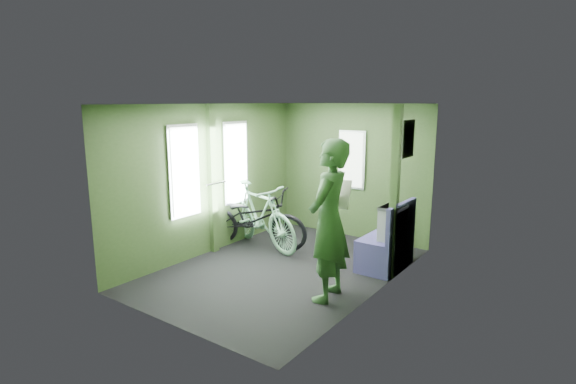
# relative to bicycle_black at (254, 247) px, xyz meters

# --- Properties ---
(room) EXTENTS (4.00, 4.02, 2.31)m
(room) POSITION_rel_bicycle_black_xyz_m (0.94, -0.46, 1.44)
(room) COLOR black
(room) RESTS_ON ground
(bicycle_black) EXTENTS (1.96, 1.17, 1.03)m
(bicycle_black) POSITION_rel_bicycle_black_xyz_m (0.00, 0.00, 0.00)
(bicycle_black) COLOR black
(bicycle_black) RESTS_ON ground
(bicycle_mint) EXTENTS (1.93, 1.15, 1.15)m
(bicycle_mint) POSITION_rel_bicycle_black_xyz_m (0.09, 0.05, 0.00)
(bicycle_mint) COLOR #7BB892
(bicycle_mint) RESTS_ON ground
(passenger) EXTENTS (0.56, 0.77, 1.93)m
(passenger) POSITION_rel_bicycle_black_xyz_m (1.96, -0.95, 0.96)
(passenger) COLOR #325930
(passenger) RESTS_ON ground
(waste_box) EXTENTS (0.28, 0.39, 0.94)m
(waste_box) POSITION_rel_bicycle_black_xyz_m (2.24, 0.30, 0.47)
(waste_box) COLOR gray
(waste_box) RESTS_ON ground
(bench_seat) EXTENTS (0.52, 0.93, 0.97)m
(bench_seat) POSITION_rel_bicycle_black_xyz_m (2.12, 0.41, 0.29)
(bench_seat) COLOR navy
(bench_seat) RESTS_ON ground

